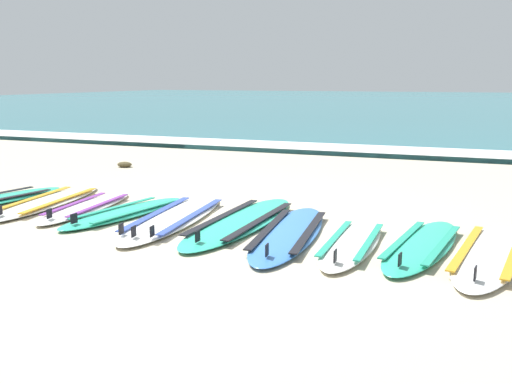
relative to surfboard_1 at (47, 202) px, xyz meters
The scene contains 13 objects.
ground_plane 2.54m from the surfboard_1, ahead, with size 80.00×80.00×0.00m, color #C1B599.
sea 36.10m from the surfboard_1, 85.98° to the left, with size 80.00×60.00×0.10m, color teal.
wave_foam_strip 7.17m from the surfboard_1, 69.36° to the left, with size 80.00×1.40×0.11m, color white.
surfboard_1 is the anchor object (origin of this frame).
surfboard_2 0.68m from the surfboard_1, ahead, with size 0.64×1.95×0.18m.
surfboard_3 1.31m from the surfboard_1, ahead, with size 0.87×2.04×0.18m.
surfboard_4 1.98m from the surfboard_1, ahead, with size 0.84×2.57×0.18m.
surfboard_5 2.77m from the surfboard_1, ahead, with size 0.75×2.62×0.18m.
surfboard_6 3.44m from the surfboard_1, ahead, with size 0.81×2.43×0.18m.
surfboard_7 4.15m from the surfboard_1, ahead, with size 0.48×1.91×0.18m.
surfboard_8 4.78m from the surfboard_1, ahead, with size 0.82×2.14×0.18m.
surfboard_9 5.39m from the surfboard_1, ahead, with size 0.91×2.36×0.18m.
seaweed_clump_near_shoreline 3.22m from the surfboard_1, 105.95° to the left, with size 0.28×0.23×0.10m, color #4C4228.
Camera 1 is at (2.61, -5.55, 1.62)m, focal length 39.35 mm.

